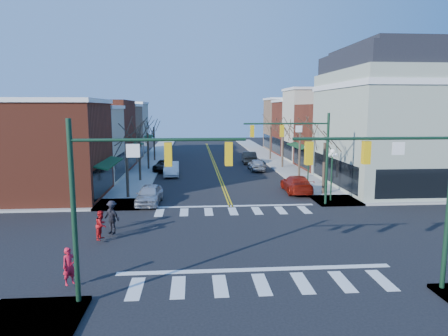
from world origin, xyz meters
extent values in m
plane|color=black|center=(0.00, 0.00, 0.00)|extent=(160.00, 160.00, 0.00)
cube|color=#9E9B93|center=(-8.75, 20.00, 0.07)|extent=(3.50, 70.00, 0.15)
cube|color=#9E9B93|center=(8.75, 20.00, 0.07)|extent=(3.50, 70.00, 0.15)
cube|color=maroon|center=(-15.50, 11.75, 4.00)|extent=(10.00, 8.50, 8.00)
cube|color=#B9B198|center=(-15.50, 19.50, 3.75)|extent=(10.00, 7.00, 7.50)
cube|color=maroon|center=(-15.50, 27.50, 4.25)|extent=(10.00, 9.00, 8.50)
cube|color=#9D7656|center=(-15.50, 35.75, 3.90)|extent=(10.00, 7.50, 7.80)
cube|color=#B9B198|center=(-15.50, 43.50, 4.10)|extent=(10.00, 8.00, 8.20)
cube|color=maroon|center=(15.50, 25.75, 4.00)|extent=(10.00, 8.50, 8.00)
cube|color=#B9B198|center=(15.50, 33.50, 5.00)|extent=(10.00, 7.00, 10.00)
cube|color=maroon|center=(15.50, 41.00, 4.25)|extent=(10.00, 8.00, 8.50)
cube|color=#9D7656|center=(15.50, 49.00, 4.50)|extent=(10.00, 8.00, 9.00)
cube|color=#9AA58F|center=(16.50, 14.50, 5.50)|extent=(12.00, 14.00, 11.00)
cube|color=white|center=(16.50, 14.50, 9.60)|extent=(12.25, 14.25, 0.50)
cube|color=black|center=(16.50, 14.50, 11.90)|extent=(11.40, 13.40, 1.80)
cube|color=black|center=(16.50, 14.50, 13.00)|extent=(9.80, 11.80, 0.60)
cylinder|color=#14331E|center=(-7.40, -7.40, 3.60)|extent=(0.20, 0.20, 7.20)
cylinder|color=#14331E|center=(-4.15, -7.40, 6.40)|extent=(6.50, 0.12, 0.12)
cube|color=gold|center=(-3.83, -7.40, 5.85)|extent=(0.28, 0.28, 0.90)
cube|color=gold|center=(-1.55, -7.40, 5.85)|extent=(0.28, 0.28, 0.90)
cylinder|color=#14331E|center=(4.15, -7.40, 6.40)|extent=(6.50, 0.12, 0.12)
cube|color=gold|center=(3.83, -7.40, 5.85)|extent=(0.28, 0.28, 0.90)
cube|color=gold|center=(1.55, -7.40, 5.85)|extent=(0.28, 0.28, 0.90)
cylinder|color=#14331E|center=(7.40, 7.40, 3.60)|extent=(0.20, 0.20, 7.20)
cylinder|color=#14331E|center=(4.15, 7.40, 6.40)|extent=(6.50, 0.12, 0.12)
cube|color=gold|center=(3.83, 7.40, 5.85)|extent=(0.28, 0.28, 0.90)
cube|color=gold|center=(1.55, 7.40, 5.85)|extent=(0.28, 0.28, 0.90)
cylinder|color=#14331E|center=(8.20, 8.50, 2.00)|extent=(0.12, 0.12, 4.00)
sphere|color=white|center=(8.20, 8.50, 4.15)|extent=(0.36, 0.36, 0.36)
cylinder|color=#14331E|center=(8.20, 15.00, 2.00)|extent=(0.12, 0.12, 4.00)
sphere|color=white|center=(8.20, 15.00, 4.15)|extent=(0.36, 0.36, 0.36)
cylinder|color=#382B21|center=(-8.40, 11.00, 2.38)|extent=(0.24, 0.24, 4.76)
cylinder|color=#382B21|center=(-8.40, 19.00, 2.52)|extent=(0.24, 0.24, 5.04)
cylinder|color=#382B21|center=(-8.40, 27.00, 2.27)|extent=(0.24, 0.24, 4.55)
cylinder|color=#382B21|center=(-8.40, 35.00, 2.45)|extent=(0.24, 0.24, 4.90)
cylinder|color=#382B21|center=(8.40, 11.00, 2.31)|extent=(0.24, 0.24, 4.62)
cylinder|color=#382B21|center=(8.40, 19.00, 2.59)|extent=(0.24, 0.24, 5.18)
cylinder|color=#382B21|center=(8.40, 27.00, 2.42)|extent=(0.24, 0.24, 4.83)
cylinder|color=#382B21|center=(8.40, 35.00, 2.48)|extent=(0.24, 0.24, 4.97)
imported|color=#B5B5BA|center=(-6.40, 9.00, 0.77)|extent=(2.06, 4.59, 1.53)
imported|color=white|center=(-5.34, 22.21, 0.78)|extent=(1.76, 4.75, 1.55)
imported|color=black|center=(-6.40, 25.80, 0.67)|extent=(2.67, 4.99, 1.33)
imported|color=maroon|center=(6.40, 12.44, 0.78)|extent=(2.36, 5.42, 1.55)
imported|color=#A7A7AB|center=(4.80, 25.24, 0.73)|extent=(1.80, 4.30, 1.45)
imported|color=black|center=(4.83, 31.93, 0.81)|extent=(1.90, 4.98, 1.62)
imported|color=red|center=(-8.18, -5.86, 0.96)|extent=(0.69, 0.69, 1.61)
imported|color=red|center=(-8.14, 0.03, 0.99)|extent=(0.77, 0.91, 1.68)
imported|color=black|center=(-7.77, 1.05, 1.04)|extent=(1.11, 0.92, 1.78)
imported|color=black|center=(-8.01, 2.39, 1.00)|extent=(1.26, 1.12, 1.69)
camera|label=1|loc=(-2.90, -22.36, 7.57)|focal=32.00mm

